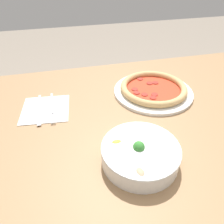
% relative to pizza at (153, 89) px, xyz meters
% --- Properties ---
extents(ground_plane, '(8.00, 8.00, 0.00)m').
position_rel_pizza_xyz_m(ground_plane, '(0.03, 0.11, -0.79)').
color(ground_plane, gray).
extents(dining_table, '(1.22, 0.85, 0.77)m').
position_rel_pizza_xyz_m(dining_table, '(0.03, 0.11, -0.13)').
color(dining_table, '#99724C').
rests_on(dining_table, ground_plane).
extents(pizza, '(0.32, 0.32, 0.04)m').
position_rel_pizza_xyz_m(pizza, '(0.00, 0.00, 0.00)').
color(pizza, white).
rests_on(pizza, dining_table).
extents(bowl, '(0.22, 0.22, 0.07)m').
position_rel_pizza_xyz_m(bowl, '(0.18, 0.33, 0.01)').
color(bowl, white).
rests_on(bowl, dining_table).
extents(napkin, '(0.19, 0.19, 0.00)m').
position_rel_pizza_xyz_m(napkin, '(0.43, 0.01, -0.02)').
color(napkin, white).
rests_on(napkin, dining_table).
extents(fork, '(0.01, 0.20, 0.00)m').
position_rel_pizza_xyz_m(fork, '(0.41, 0.01, -0.01)').
color(fork, silver).
rests_on(fork, napkin).
extents(knife, '(0.01, 0.19, 0.01)m').
position_rel_pizza_xyz_m(knife, '(0.45, 0.00, -0.01)').
color(knife, silver).
rests_on(knife, napkin).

